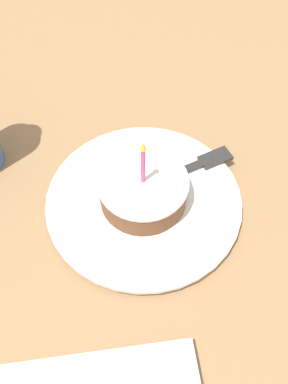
% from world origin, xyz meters
% --- Properties ---
extents(ground_plane, '(2.40, 2.40, 0.04)m').
position_xyz_m(ground_plane, '(0.00, 0.00, -0.02)').
color(ground_plane, olive).
rests_on(ground_plane, ground).
extents(plate, '(0.26, 0.26, 0.02)m').
position_xyz_m(plate, '(-0.01, -0.00, 0.01)').
color(plate, white).
rests_on(plate, ground_plane).
extents(cake_slice, '(0.11, 0.11, 0.11)m').
position_xyz_m(cake_slice, '(-0.01, -0.00, 0.04)').
color(cake_slice, brown).
rests_on(cake_slice, plate).
extents(fork, '(0.18, 0.07, 0.00)m').
position_xyz_m(fork, '(0.05, 0.04, 0.02)').
color(fork, '#262626').
rests_on(fork, plate).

